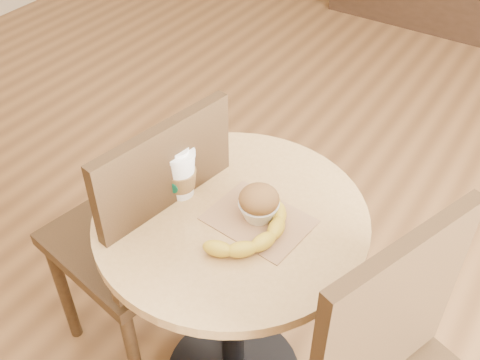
{
  "coord_description": "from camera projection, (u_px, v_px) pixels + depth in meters",
  "views": [
    {
      "loc": [
        0.51,
        -0.74,
        1.71
      ],
      "look_at": [
        -0.06,
        0.12,
        0.83
      ],
      "focal_mm": 42.0,
      "sensor_mm": 36.0,
      "label": 1
    }
  ],
  "objects": [
    {
      "name": "cafe_table",
      "position": [
        232.0,
        273.0,
        1.53
      ],
      "size": [
        0.68,
        0.68,
        0.75
      ],
      "color": "black",
      "rests_on": "ground"
    },
    {
      "name": "chair_left",
      "position": [
        146.0,
        235.0,
        1.62
      ],
      "size": [
        0.49,
        0.49,
        0.98
      ],
      "rotation": [
        0.0,
        0.0,
        -1.74
      ],
      "color": "#382613",
      "rests_on": "ground"
    },
    {
      "name": "kraft_bag",
      "position": [
        259.0,
        220.0,
        1.36
      ],
      "size": [
        0.26,
        0.2,
        0.0
      ],
      "primitive_type": "cube",
      "rotation": [
        0.0,
        0.0,
        -0.09
      ],
      "color": "#9A6F4A",
      "rests_on": "cafe_table"
    },
    {
      "name": "coffee_cup",
      "position": [
        180.0,
        174.0,
        1.4
      ],
      "size": [
        0.09,
        0.09,
        0.14
      ],
      "rotation": [
        0.0,
        0.0,
        0.2
      ],
      "color": "white",
      "rests_on": "cafe_table"
    },
    {
      "name": "muffin",
      "position": [
        259.0,
        203.0,
        1.34
      ],
      "size": [
        0.1,
        0.1,
        0.09
      ],
      "color": "white",
      "rests_on": "kraft_bag"
    },
    {
      "name": "banana",
      "position": [
        257.0,
        228.0,
        1.31
      ],
      "size": [
        0.19,
        0.3,
        0.04
      ],
      "primitive_type": null,
      "rotation": [
        0.0,
        0.0,
        -0.14
      ],
      "color": "gold",
      "rests_on": "kraft_bag"
    }
  ]
}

